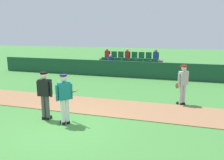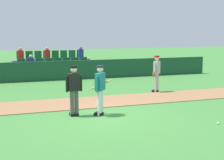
{
  "view_description": "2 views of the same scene",
  "coord_description": "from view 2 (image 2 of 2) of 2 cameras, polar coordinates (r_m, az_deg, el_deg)",
  "views": [
    {
      "loc": [
        3.69,
        -6.36,
        3.12
      ],
      "look_at": [
        0.99,
        2.62,
        1.15
      ],
      "focal_mm": 36.35,
      "sensor_mm": 36.0,
      "label": 1
    },
    {
      "loc": [
        -3.38,
        -10.88,
        2.99
      ],
      "look_at": [
        1.09,
        2.15,
        0.94
      ],
      "focal_mm": 54.57,
      "sensor_mm": 36.0,
      "label": 2
    }
  ],
  "objects": [
    {
      "name": "stadium_bleachers",
      "position": [
        21.82,
        -9.93,
        1.8
      ],
      "size": [
        5.0,
        2.1,
        1.9
      ],
      "color": "slate",
      "rests_on": "ground"
    },
    {
      "name": "ground_plane",
      "position": [
        11.78,
        -1.63,
        -6.24
      ],
      "size": [
        80.0,
        80.0,
        0.0
      ],
      "primitive_type": "plane",
      "color": "#42843A"
    },
    {
      "name": "umpire_home_plate",
      "position": [
        11.79,
        -6.41,
        -1.31
      ],
      "size": [
        0.59,
        0.32,
        1.76
      ],
      "color": "#4C4C4C",
      "rests_on": "ground"
    },
    {
      "name": "runner_grey_jersey",
      "position": [
        16.39,
        7.47,
        1.29
      ],
      "size": [
        0.57,
        0.5,
        1.76
      ],
      "color": "#B2B2B2",
      "rests_on": "ground"
    },
    {
      "name": "infield_dirt_path",
      "position": [
        14.03,
        -4.57,
        -3.8
      ],
      "size": [
        28.0,
        2.21,
        0.03
      ],
      "primitive_type": "cube",
      "color": "#9E704C",
      "rests_on": "ground"
    },
    {
      "name": "dugout_fence",
      "position": [
        20.39,
        -9.26,
        1.55
      ],
      "size": [
        20.0,
        0.16,
        1.15
      ],
      "primitive_type": "cube",
      "color": "#19472D",
      "rests_on": "ground"
    },
    {
      "name": "baseball",
      "position": [
        11.42,
        17.38,
        -6.92
      ],
      "size": [
        0.07,
        0.07,
        0.07
      ],
      "primitive_type": "sphere",
      "color": "white",
      "rests_on": "ground"
    },
    {
      "name": "batter_teal_jersey",
      "position": [
        11.83,
        -2.01,
        -1.38
      ],
      "size": [
        0.74,
        0.68,
        1.76
      ],
      "color": "white",
      "rests_on": "ground"
    }
  ]
}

